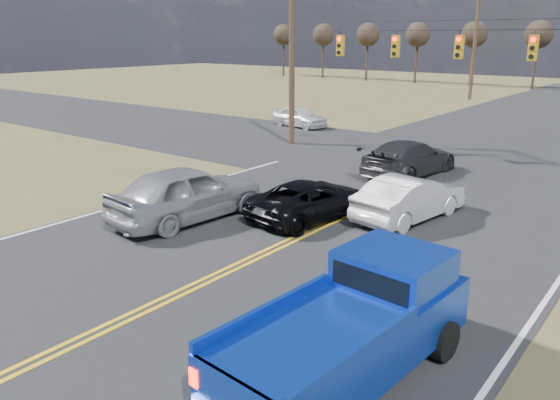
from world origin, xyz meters
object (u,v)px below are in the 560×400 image
Objects in this scene: silver_suv at (187,193)px; white_car_queue at (410,198)px; pickup_truck at (354,327)px; dgrey_car_queue at (409,158)px; cross_car_west at (299,117)px; black_suv at (311,199)px.

white_car_queue is at bearing -136.33° from silver_suv.
silver_suv reaches higher than white_car_queue.
pickup_truck is 15.17m from dgrey_car_queue.
white_car_queue is (-2.99, 8.59, -0.25)m from pickup_truck.
silver_suv reaches higher than cross_car_west.
white_car_queue is 0.86× the size of dgrey_car_queue.
white_car_queue is at bearing -136.63° from black_suv.
silver_suv is at bearing 80.06° from dgrey_car_queue.
dgrey_car_queue is at bearing 115.82° from pickup_truck.
silver_suv is at bearing 158.65° from pickup_truck.
pickup_truck is at bearing 159.98° from silver_suv.
white_car_queue is 1.10× the size of cross_car_west.
pickup_truck is 1.21× the size of black_suv.
silver_suv is at bearing 48.32° from black_suv.
dgrey_car_queue is (3.06, 9.96, -0.16)m from silver_suv.
cross_car_west is at bearing -34.01° from white_car_queue.
silver_suv is 1.17× the size of black_suv.
black_suv is 0.88× the size of dgrey_car_queue.
dgrey_car_queue is (-0.00, 7.36, 0.12)m from black_suv.
pickup_truck is 1.24× the size of white_car_queue.
cross_car_west is (-11.29, 7.50, -0.07)m from dgrey_car_queue.
dgrey_car_queue reaches higher than black_suv.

